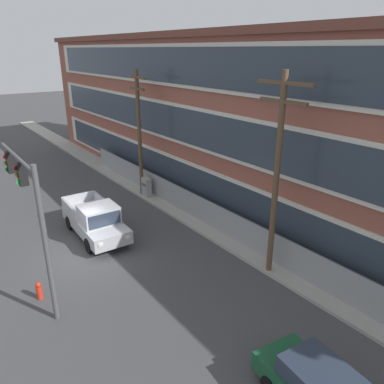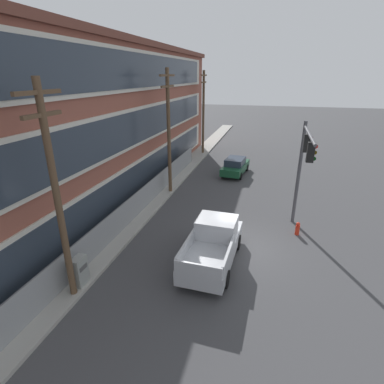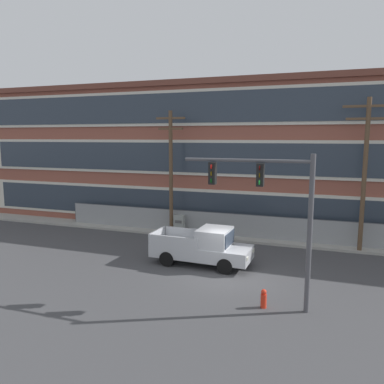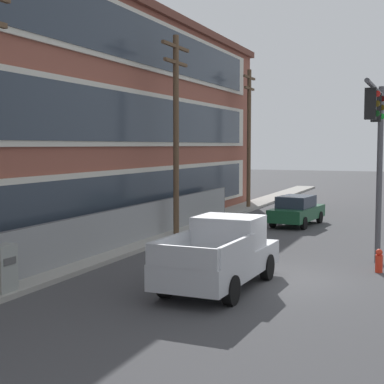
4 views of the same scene
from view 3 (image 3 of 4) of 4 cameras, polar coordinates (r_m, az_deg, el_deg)
name	(u,v)px [view 3 (image 3 of 4)]	position (r m, az deg, el deg)	size (l,w,h in m)	color
ground_plane	(228,276)	(19.06, 5.53, -12.66)	(160.00, 160.00, 0.00)	#424244
sidewalk_building_side	(253,239)	(25.49, 9.25, -7.07)	(80.00, 1.78, 0.16)	#9E9B93
brick_mill_building	(255,155)	(29.52, 9.62, 5.54)	(48.50, 8.50, 10.81)	brown
chain_link_fence	(262,228)	(25.24, 10.57, -5.40)	(29.23, 0.06, 1.71)	gray
traffic_signal_mast	(273,200)	(14.91, 12.19, -1.25)	(5.14, 0.43, 6.22)	#4C4C51
pickup_truck_silver	(204,247)	(20.33, 1.78, -8.40)	(5.47, 2.31, 2.04)	#B2B5BA
utility_pole_near_corner	(171,168)	(25.70, -3.24, 3.60)	(2.07, 0.26, 8.57)	brown
utility_pole_midblock	(365,168)	(23.78, 24.85, 3.32)	(2.78, 0.26, 9.05)	brown
electrical_cabinet	(179,225)	(26.14, -1.94, -5.09)	(0.71, 0.42, 1.47)	#939993
fire_hydrant	(264,299)	(15.93, 10.86, -15.67)	(0.24, 0.24, 0.78)	red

